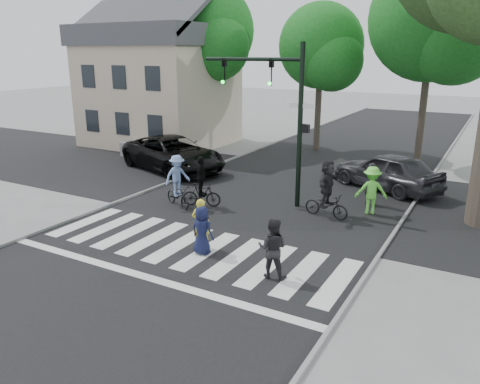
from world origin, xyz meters
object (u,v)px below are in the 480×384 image
(pedestrian_woman, at_px, (201,224))
(pedestrian_child, at_px, (202,230))
(traffic_signal, at_px, (279,102))
(pedestrian_adult, at_px, (273,248))
(car_suv, at_px, (173,154))
(cyclist_left, at_px, (178,184))
(cyclist_mid, at_px, (201,186))
(car_grey, at_px, (387,171))
(cyclist_right, at_px, (327,192))

(pedestrian_woman, relative_size, pedestrian_child, 1.07)
(pedestrian_woman, bearing_deg, traffic_signal, -105.73)
(pedestrian_adult, relative_size, car_suv, 0.27)
(cyclist_left, distance_m, car_suv, 5.78)
(pedestrian_adult, height_order, cyclist_mid, cyclist_mid)
(pedestrian_woman, distance_m, car_suv, 9.91)
(traffic_signal, height_order, car_suv, traffic_signal)
(traffic_signal, xyz_separation_m, cyclist_mid, (-2.34, -1.76, -3.10))
(car_grey, bearing_deg, traffic_signal, -14.59)
(traffic_signal, bearing_deg, cyclist_right, -15.65)
(pedestrian_woman, relative_size, cyclist_right, 0.74)
(car_suv, bearing_deg, pedestrian_adult, -111.66)
(traffic_signal, distance_m, cyclist_mid, 4.27)
(traffic_signal, xyz_separation_m, car_grey, (3.27, 4.01, -3.09))
(cyclist_left, bearing_deg, pedestrian_adult, -32.07)
(car_suv, bearing_deg, cyclist_left, -121.87)
(traffic_signal, distance_m, pedestrian_child, 6.28)
(cyclist_right, bearing_deg, traffic_signal, 164.35)
(cyclist_mid, distance_m, car_grey, 8.05)
(pedestrian_adult, xyz_separation_m, cyclist_right, (-0.34, 5.14, 0.13))
(cyclist_mid, bearing_deg, pedestrian_child, -55.82)
(pedestrian_child, distance_m, car_grey, 9.92)
(pedestrian_woman, bearing_deg, pedestrian_adult, 151.31)
(car_grey, bearing_deg, pedestrian_adult, 20.40)
(cyclist_left, distance_m, car_grey, 8.91)
(pedestrian_woman, height_order, cyclist_mid, cyclist_mid)
(cyclist_mid, relative_size, car_suv, 0.32)
(pedestrian_child, bearing_deg, pedestrian_adult, 174.46)
(traffic_signal, bearing_deg, pedestrian_adult, -66.12)
(pedestrian_child, bearing_deg, car_suv, -45.43)
(pedestrian_child, xyz_separation_m, car_grey, (3.13, 9.42, 0.09))
(traffic_signal, height_order, cyclist_mid, traffic_signal)
(pedestrian_woman, distance_m, car_grey, 9.70)
(traffic_signal, distance_m, pedestrian_adult, 7.02)
(traffic_signal, relative_size, pedestrian_child, 4.17)
(pedestrian_woman, bearing_deg, cyclist_mid, -70.62)
(pedestrian_adult, xyz_separation_m, cyclist_mid, (-4.89, 4.00, -0.01))
(cyclist_left, relative_size, car_grey, 0.42)
(traffic_signal, bearing_deg, cyclist_mid, -143.02)
(cyclist_right, bearing_deg, pedestrian_child, -113.43)
(pedestrian_child, relative_size, car_suv, 0.24)
(traffic_signal, height_order, pedestrian_adult, traffic_signal)
(pedestrian_child, bearing_deg, cyclist_left, -41.75)
(pedestrian_child, relative_size, cyclist_mid, 0.74)
(pedestrian_child, relative_size, cyclist_right, 0.69)
(cyclist_left, bearing_deg, cyclist_mid, 30.62)
(pedestrian_woman, relative_size, car_grey, 0.33)
(traffic_signal, bearing_deg, car_grey, 50.82)
(pedestrian_child, distance_m, car_suv, 10.32)
(pedestrian_woman, height_order, cyclist_right, cyclist_right)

